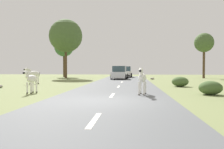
# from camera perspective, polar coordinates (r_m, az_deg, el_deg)

# --- Properties ---
(ground_plane) EXTENTS (90.00, 90.00, 0.00)m
(ground_plane) POSITION_cam_1_polar(r_m,az_deg,el_deg) (10.63, -1.25, -6.60)
(ground_plane) COLOR olive
(road) EXTENTS (6.00, 64.00, 0.05)m
(road) POSITION_cam_1_polar(r_m,az_deg,el_deg) (10.62, -0.86, -6.47)
(road) COLOR #56595B
(road) RESTS_ON ground_plane
(lane_markings) EXTENTS (0.16, 56.00, 0.01)m
(lane_markings) POSITION_cam_1_polar(r_m,az_deg,el_deg) (9.63, -1.46, -7.13)
(lane_markings) COLOR silver
(lane_markings) RESTS_ON road
(zebra_0) EXTENTS (0.58, 1.60, 1.52)m
(zebra_0) POSITION_cam_1_polar(r_m,az_deg,el_deg) (12.95, 7.30, -0.90)
(zebra_0) COLOR silver
(zebra_0) RESTS_ON road
(zebra_1) EXTENTS (1.24, 1.42, 1.59)m
(zebra_1) POSITION_cam_1_polar(r_m,az_deg,el_deg) (23.99, -18.57, 0.13)
(zebra_1) COLOR silver
(zebra_1) RESTS_ON ground_plane
(zebra_2) EXTENTS (0.50, 1.50, 1.42)m
(zebra_2) POSITION_cam_1_polar(r_m,az_deg,el_deg) (15.07, -19.01, -1.05)
(zebra_2) COLOR silver
(zebra_2) RESTS_ON ground_plane
(car_0) EXTENTS (2.22, 4.44, 1.74)m
(car_0) POSITION_cam_1_polar(r_m,az_deg,el_deg) (31.21, 1.86, 0.34)
(car_0) COLOR silver
(car_0) RESTS_ON road
(car_1) EXTENTS (2.12, 4.39, 1.74)m
(car_1) POSITION_cam_1_polar(r_m,az_deg,el_deg) (37.90, 3.31, 0.55)
(car_1) COLOR white
(car_1) RESTS_ON road
(tree_1) EXTENTS (3.27, 3.27, 6.78)m
(tree_1) POSITION_cam_1_polar(r_m,az_deg,el_deg) (41.56, -11.56, 6.49)
(tree_1) COLOR #4C3823
(tree_1) RESTS_ON ground_plane
(tree_3) EXTENTS (4.90, 4.90, 8.75)m
(tree_3) POSITION_cam_1_polar(r_m,az_deg,el_deg) (35.90, -11.16, 9.16)
(tree_3) COLOR #4C3823
(tree_3) RESTS_ON ground_plane
(tree_4) EXTENTS (2.83, 2.83, 6.70)m
(tree_4) POSITION_cam_1_polar(r_m,az_deg,el_deg) (37.62, 21.41, 7.10)
(tree_4) COLOR #4C3823
(tree_4) RESTS_ON ground_plane
(bush_0) EXTENTS (1.34, 1.21, 0.81)m
(bush_0) POSITION_cam_1_polar(r_m,az_deg,el_deg) (19.94, 16.20, -1.68)
(bush_0) COLOR #425B2D
(bush_0) RESTS_ON ground_plane
(bush_1) EXTENTS (1.31, 1.18, 0.78)m
(bush_1) POSITION_cam_1_polar(r_m,az_deg,el_deg) (14.43, 22.78, -3.00)
(bush_1) COLOR #425B2D
(bush_1) RESTS_ON ground_plane
(rock_0) EXTENTS (0.53, 0.56, 0.26)m
(rock_0) POSITION_cam_1_polar(r_m,az_deg,el_deg) (31.75, 9.74, -0.95)
(rock_0) COLOR gray
(rock_0) RESTS_ON ground_plane
(rock_1) EXTENTS (0.41, 0.36, 0.24)m
(rock_1) POSITION_cam_1_polar(r_m,az_deg,el_deg) (19.86, -25.51, -2.61)
(rock_1) COLOR gray
(rock_1) RESTS_ON ground_plane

